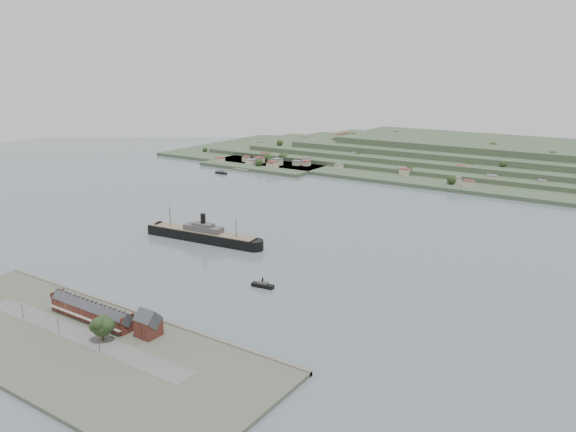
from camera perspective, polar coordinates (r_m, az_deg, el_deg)
The scene contains 9 objects.
ground at distance 418.01m, azimuth 0.09°, elevation -2.68°, with size 1400.00×1400.00×0.00m, color slate.
near_shore at distance 292.46m, azimuth -21.01°, elevation -11.79°, with size 220.00×80.00×2.60m.
terrace_row at distance 307.13m, azimuth -19.37°, elevation -9.09°, with size 55.60×9.80×11.07m.
gabled_building at distance 282.03m, azimuth -14.01°, elevation -10.59°, with size 10.40×10.18×14.09m.
far_peninsula at distance 758.60m, azimuth 18.65°, elevation 5.64°, with size 760.00×309.00×30.00m.
steamship at distance 426.63m, azimuth -9.06°, elevation -1.84°, with size 105.81×22.78×25.39m.
tugboat at distance 336.24m, azimuth -2.59°, elevation -7.01°, with size 14.36×5.55×6.30m.
ferry_west at distance 679.77m, azimuth -6.81°, elevation 4.39°, with size 15.90×5.06×5.90m.
fig_tree at distance 282.16m, azimuth -18.42°, elevation -10.56°, with size 11.56×10.01×12.90m.
Camera 1 is at (219.31, -331.49, 129.42)m, focal length 35.00 mm.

